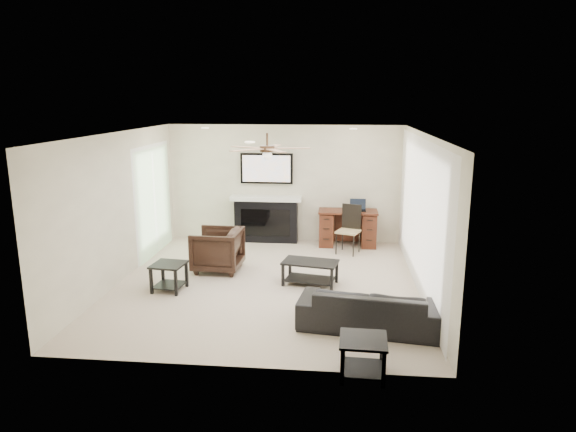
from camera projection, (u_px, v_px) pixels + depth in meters
name	position (u px, v px, depth m)	size (l,w,h in m)	color
room_shell	(279.00, 184.00, 8.29)	(5.50, 5.54, 2.52)	beige
sofa	(370.00, 309.00, 6.89)	(1.91, 0.75, 0.56)	black
armchair	(217.00, 250.00, 9.20)	(0.82, 0.84, 0.77)	black
coffee_table	(310.00, 273.00, 8.54)	(0.90, 0.50, 0.40)	black
end_table_near	(363.00, 357.00, 5.70)	(0.52, 0.52, 0.45)	black
end_table_left	(169.00, 277.00, 8.27)	(0.50, 0.50, 0.45)	black
fireplace_unit	(266.00, 198.00, 10.94)	(1.52, 0.34, 1.91)	black
desk	(348.00, 228.00, 10.76)	(1.22, 0.56, 0.76)	#39170E
desk_chair	(348.00, 230.00, 10.20)	(0.42, 0.44, 0.97)	black
laptop	(358.00, 205.00, 10.61)	(0.33, 0.24, 0.23)	black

